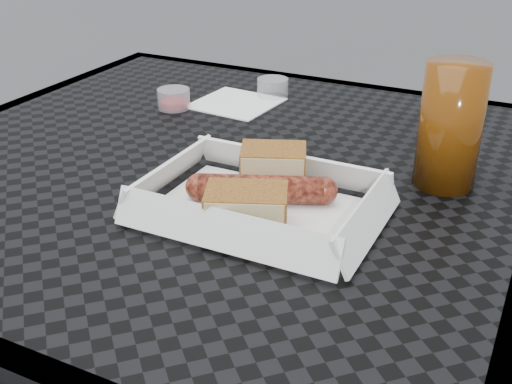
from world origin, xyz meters
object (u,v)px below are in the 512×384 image
patio_table (212,211)px  drink_glass (451,126)px  food_tray (260,212)px  bratwurst (261,189)px

patio_table → drink_glass: (0.28, 0.06, 0.15)m
food_tray → drink_glass: drink_glass is taller
bratwurst → food_tray: bearing=-66.9°
food_tray → bratwurst: bratwurst is taller
food_tray → bratwurst: (-0.01, 0.02, 0.02)m
bratwurst → patio_table: bearing=143.3°
patio_table → food_tray: size_ratio=3.64×
food_tray → drink_glass: (0.16, 0.16, 0.07)m
patio_table → bratwurst: bearing=-36.7°
patio_table → drink_glass: 0.32m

